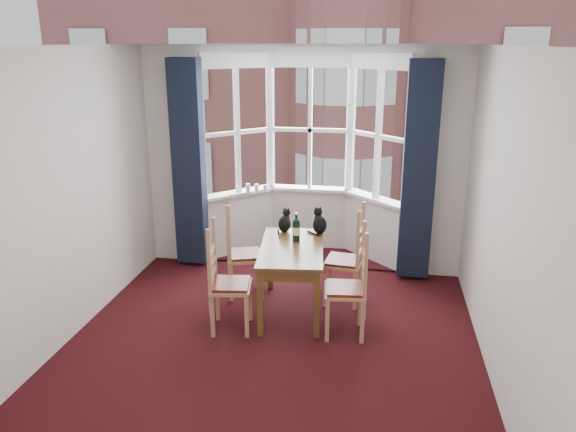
% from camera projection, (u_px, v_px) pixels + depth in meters
% --- Properties ---
extents(floor, '(4.50, 4.50, 0.00)m').
position_uv_depth(floor, '(268.00, 354.00, 5.31)').
color(floor, black).
rests_on(floor, ground).
extents(ceiling, '(4.50, 4.50, 0.00)m').
position_uv_depth(ceiling, '(264.00, 45.00, 4.47)').
color(ceiling, white).
rests_on(ceiling, floor).
extents(wall_left, '(0.00, 4.50, 4.50)m').
position_uv_depth(wall_left, '(55.00, 203.00, 5.20)').
color(wall_left, silver).
rests_on(wall_left, floor).
extents(wall_right, '(0.00, 4.50, 4.50)m').
position_uv_depth(wall_right, '(506.00, 225.00, 4.58)').
color(wall_right, silver).
rests_on(wall_right, floor).
extents(wall_near, '(4.00, 0.00, 4.00)m').
position_uv_depth(wall_near, '(176.00, 345.00, 2.77)').
color(wall_near, silver).
rests_on(wall_near, floor).
extents(wall_back_pier_left, '(0.70, 0.12, 2.80)m').
position_uv_depth(wall_back_pier_left, '(176.00, 157.00, 7.26)').
color(wall_back_pier_left, silver).
rests_on(wall_back_pier_left, floor).
extents(wall_back_pier_right, '(0.70, 0.12, 2.80)m').
position_uv_depth(wall_back_pier_right, '(438.00, 166.00, 6.75)').
color(wall_back_pier_right, silver).
rests_on(wall_back_pier_right, floor).
extents(bay_window, '(2.76, 0.94, 2.80)m').
position_uv_depth(bay_window, '(307.00, 153.00, 7.48)').
color(bay_window, white).
rests_on(bay_window, floor).
extents(curtain_left, '(0.38, 0.22, 2.60)m').
position_uv_depth(curtain_left, '(189.00, 164.00, 7.07)').
color(curtain_left, black).
rests_on(curtain_left, floor).
extents(curtain_right, '(0.38, 0.22, 2.60)m').
position_uv_depth(curtain_right, '(419.00, 172.00, 6.63)').
color(curtain_right, black).
rests_on(curtain_right, floor).
extents(dining_table, '(0.79, 1.30, 0.75)m').
position_uv_depth(dining_table, '(292.00, 256.00, 5.99)').
color(dining_table, brown).
rests_on(dining_table, floor).
extents(chair_left_near, '(0.46, 0.47, 0.92)m').
position_uv_depth(chair_left_near, '(222.00, 286.00, 5.65)').
color(chair_left_near, tan).
rests_on(chair_left_near, floor).
extents(chair_left_far, '(0.51, 0.52, 0.92)m').
position_uv_depth(chair_left_far, '(237.00, 256.00, 6.43)').
color(chair_left_far, tan).
rests_on(chair_left_far, floor).
extents(chair_right_near, '(0.44, 0.46, 0.92)m').
position_uv_depth(chair_right_near, '(354.00, 291.00, 5.55)').
color(chair_right_near, tan).
rests_on(chair_right_near, floor).
extents(chair_right_far, '(0.44, 0.46, 0.92)m').
position_uv_depth(chair_right_far, '(351.00, 263.00, 6.24)').
color(chair_right_far, tan).
rests_on(chair_right_far, floor).
extents(cat_left, '(0.17, 0.22, 0.28)m').
position_uv_depth(cat_left, '(285.00, 222.00, 6.41)').
color(cat_left, black).
rests_on(cat_left, dining_table).
extents(cat_right, '(0.23, 0.26, 0.31)m').
position_uv_depth(cat_right, '(320.00, 223.00, 6.34)').
color(cat_right, black).
rests_on(cat_right, dining_table).
extents(wine_bottle, '(0.08, 0.08, 0.32)m').
position_uv_depth(wine_bottle, '(296.00, 229.00, 6.07)').
color(wine_bottle, black).
rests_on(wine_bottle, dining_table).
extents(candle_tall, '(0.06, 0.06, 0.12)m').
position_uv_depth(candle_tall, '(248.00, 188.00, 7.60)').
color(candle_tall, white).
rests_on(candle_tall, bay_window).
extents(candle_short, '(0.06, 0.06, 0.11)m').
position_uv_depth(candle_short, '(257.00, 188.00, 7.61)').
color(candle_short, white).
rests_on(candle_short, bay_window).
extents(candle_extra, '(0.05, 0.05, 0.10)m').
position_uv_depth(candle_extra, '(265.00, 188.00, 7.61)').
color(candle_extra, white).
rests_on(candle_extra, bay_window).
extents(street, '(80.00, 80.00, 0.00)m').
position_uv_depth(street, '(364.00, 179.00, 37.46)').
color(street, '#333335').
rests_on(street, ground).
extents(tenement_building, '(18.40, 7.80, 15.20)m').
position_uv_depth(tenement_building, '(353.00, 81.00, 18.02)').
color(tenement_building, '#96534D').
rests_on(tenement_building, street).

